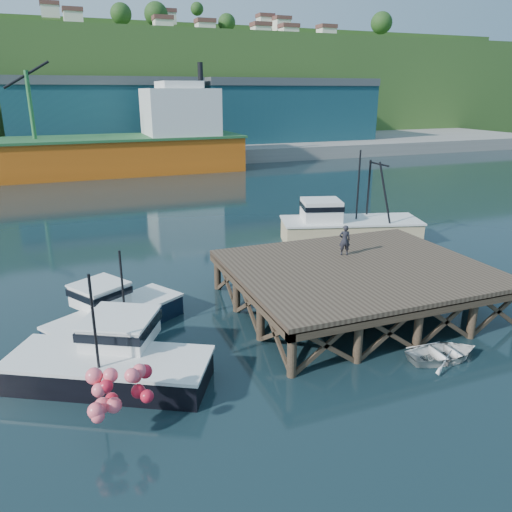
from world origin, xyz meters
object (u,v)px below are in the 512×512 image
trawler (348,224)px  dockworker (345,240)px  dinghy (444,353)px  boat_black (112,359)px  boat_navy (112,312)px

trawler → dockworker: trawler is taller
dinghy → trawler: bearing=-13.1°
trawler → dinghy: 16.32m
boat_black → dockworker: 13.07m
boat_navy → boat_black: (-0.45, -4.29, 0.06)m
boat_black → dockworker: boat_black is taller
boat_navy → dockworker: boat_navy is taller
dinghy → dockworker: size_ratio=1.90×
dinghy → boat_black: bearing=79.5°
boat_black → trawler: (17.33, 12.18, 0.49)m
boat_black → boat_navy: bearing=112.6°
boat_black → trawler: size_ratio=0.76×
boat_black → trawler: 21.18m
boat_navy → boat_black: 4.31m
dinghy → dockworker: (-0.18, 7.54, 2.61)m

